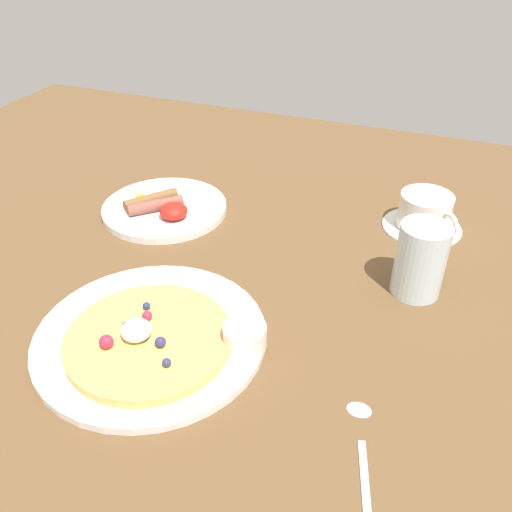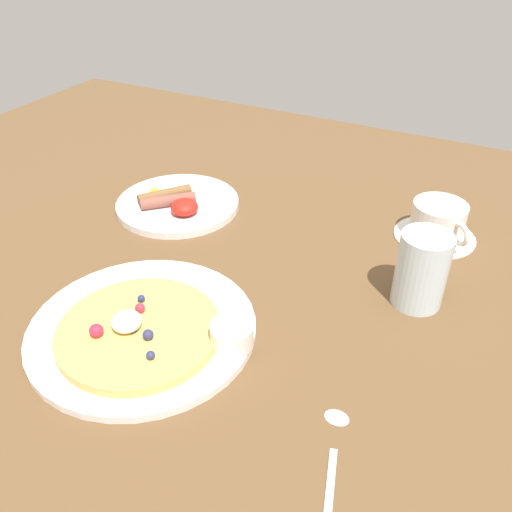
% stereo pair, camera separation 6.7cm
% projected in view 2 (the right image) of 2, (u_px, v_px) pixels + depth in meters
% --- Properties ---
extents(ground_plane, '(1.77, 1.35, 0.03)m').
position_uv_depth(ground_plane, '(241.00, 279.00, 0.83)').
color(ground_plane, brown).
extents(pancake_plate, '(0.30, 0.30, 0.01)m').
position_uv_depth(pancake_plate, '(143.00, 328.00, 0.71)').
color(pancake_plate, white).
rests_on(pancake_plate, ground_plane).
extents(pancake_with_berries, '(0.21, 0.21, 0.04)m').
position_uv_depth(pancake_with_berries, '(138.00, 331.00, 0.68)').
color(pancake_with_berries, '#DCB25B').
rests_on(pancake_with_berries, pancake_plate).
extents(syrup_ramekin, '(0.05, 0.05, 0.03)m').
position_uv_depth(syrup_ramekin, '(232.00, 335.00, 0.66)').
color(syrup_ramekin, white).
rests_on(syrup_ramekin, pancake_plate).
extents(breakfast_plate, '(0.22, 0.22, 0.01)m').
position_uv_depth(breakfast_plate, '(178.00, 204.00, 0.98)').
color(breakfast_plate, white).
rests_on(breakfast_plate, ground_plane).
extents(fried_breakfast, '(0.14, 0.10, 0.03)m').
position_uv_depth(fried_breakfast, '(170.00, 200.00, 0.96)').
color(fried_breakfast, brown).
rests_on(fried_breakfast, breakfast_plate).
extents(coffee_saucer, '(0.13, 0.13, 0.01)m').
position_uv_depth(coffee_saucer, '(434.00, 236.00, 0.90)').
color(coffee_saucer, white).
rests_on(coffee_saucer, ground_plane).
extents(coffee_cup, '(0.10, 0.10, 0.06)m').
position_uv_depth(coffee_cup, '(439.00, 219.00, 0.88)').
color(coffee_cup, white).
rests_on(coffee_cup, coffee_saucer).
extents(teaspoon, '(0.05, 0.13, 0.01)m').
position_uv_depth(teaspoon, '(335.00, 438.00, 0.57)').
color(teaspoon, silver).
rests_on(teaspoon, ground_plane).
extents(water_glass, '(0.07, 0.07, 0.11)m').
position_uv_depth(water_glass, '(421.00, 270.00, 0.73)').
color(water_glass, silver).
rests_on(water_glass, ground_plane).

